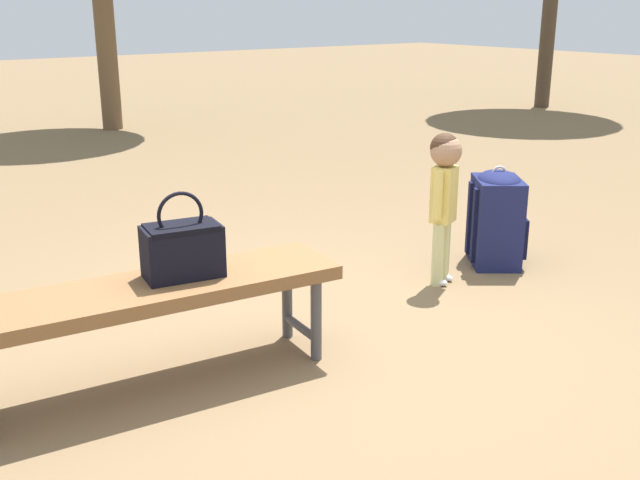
# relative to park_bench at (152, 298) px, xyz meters

# --- Properties ---
(ground_plane) EXTENTS (40.00, 40.00, 0.00)m
(ground_plane) POSITION_rel_park_bench_xyz_m (0.83, -0.08, -0.39)
(ground_plane) COLOR brown
(ground_plane) RESTS_ON ground
(park_bench) EXTENTS (1.64, 0.58, 0.45)m
(park_bench) POSITION_rel_park_bench_xyz_m (0.00, 0.00, 0.00)
(park_bench) COLOR brown
(park_bench) RESTS_ON ground
(handbag) EXTENTS (0.35, 0.23, 0.37)m
(handbag) POSITION_rel_park_bench_xyz_m (0.15, 0.01, 0.18)
(handbag) COLOR black
(handbag) RESTS_ON park_bench
(child_standing) EXTENTS (0.22, 0.18, 0.87)m
(child_standing) POSITION_rel_park_bench_xyz_m (1.83, 0.14, 0.19)
(child_standing) COLOR #CCCC8C
(child_standing) RESTS_ON ground
(backpack_large) EXTENTS (0.44, 0.46, 0.62)m
(backpack_large) POSITION_rel_park_bench_xyz_m (2.34, 0.18, -0.08)
(backpack_large) COLOR #191E4C
(backpack_large) RESTS_ON ground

